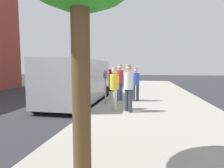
# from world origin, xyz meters

# --- Properties ---
(ground_plane) EXTENTS (80.00, 80.00, 0.00)m
(ground_plane) POSITION_xyz_m (0.00, 0.00, 0.00)
(ground_plane) COLOR #2D2D33
(sidewalk_slab) EXTENTS (5.00, 32.00, 0.15)m
(sidewalk_slab) POSITION_xyz_m (3.50, 0.00, 0.07)
(sidewalk_slab) COLOR #9E998E
(sidewalk_slab) RESTS_ON ground
(parking_meter_near) EXTENTS (0.14, 0.18, 1.52)m
(parking_meter_near) POSITION_xyz_m (1.35, 0.94, 1.18)
(parking_meter_near) COLOR gray
(parking_meter_near) RESTS_ON sidewalk_slab
(pedestrian_in_white) EXTENTS (0.34, 0.34, 1.73)m
(pedestrian_in_white) POSITION_xyz_m (2.51, -0.31, 1.15)
(pedestrian_in_white) COLOR #383D47
(pedestrian_in_white) RESTS_ON sidewalk_slab
(pedestrian_in_red) EXTENTS (0.34, 0.34, 1.78)m
(pedestrian_in_red) POSITION_xyz_m (1.88, 1.84, 1.18)
(pedestrian_in_red) COLOR #4C608C
(pedestrian_in_red) RESTS_ON sidewalk_slab
(pedestrian_in_yellow) EXTENTS (0.34, 0.34, 1.63)m
(pedestrian_in_yellow) POSITION_xyz_m (1.93, -0.07, 1.08)
(pedestrian_in_yellow) COLOR beige
(pedestrian_in_yellow) RESTS_ON sidewalk_slab
(pedestrian_in_blue) EXTENTS (0.34, 0.34, 1.63)m
(pedestrian_in_blue) POSITION_xyz_m (2.65, 1.87, 1.08)
(pedestrian_in_blue) COLOR #383D47
(pedestrian_in_blue) RESTS_ON sidewalk_slab
(parked_van) EXTENTS (2.15, 5.21, 2.15)m
(parked_van) POSITION_xyz_m (-0.15, 1.51, 1.15)
(parked_van) COLOR #BCBCC1
(parked_van) RESTS_ON ground
(parked_sedan_ahead) EXTENTS (1.99, 4.42, 1.65)m
(parked_sedan_ahead) POSITION_xyz_m (-0.39, 8.46, 0.75)
(parked_sedan_ahead) COLOR maroon
(parked_sedan_ahead) RESTS_ON ground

